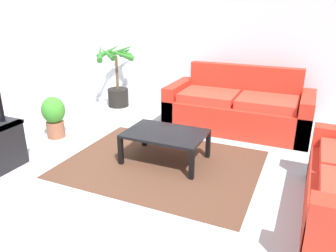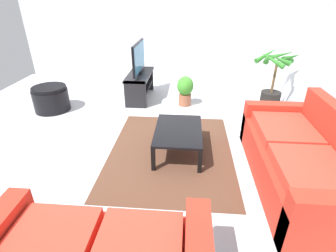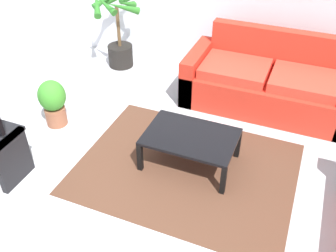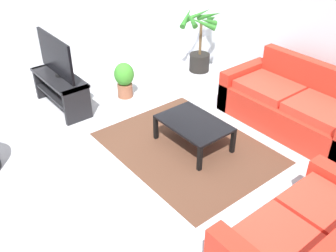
{
  "view_description": "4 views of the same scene",
  "coord_description": "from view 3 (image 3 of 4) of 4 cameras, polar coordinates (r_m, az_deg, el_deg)",
  "views": [
    {
      "loc": [
        1.69,
        -2.34,
        1.76
      ],
      "look_at": [
        0.3,
        0.81,
        0.47
      ],
      "focal_mm": 34.86,
      "sensor_mm": 36.0,
      "label": 1
    },
    {
      "loc": [
        3.29,
        0.97,
        2.02
      ],
      "look_at": [
        0.29,
        0.72,
        0.44
      ],
      "focal_mm": 27.54,
      "sensor_mm": 36.0,
      "label": 2
    },
    {
      "loc": [
        1.15,
        -1.98,
        2.7
      ],
      "look_at": [
        0.12,
        0.54,
        0.67
      ],
      "focal_mm": 40.22,
      "sensor_mm": 36.0,
      "label": 3
    },
    {
      "loc": [
        3.26,
        -1.99,
        2.97
      ],
      "look_at": [
        0.28,
        0.4,
        0.51
      ],
      "focal_mm": 40.67,
      "sensor_mm": 36.0,
      "label": 4
    }
  ],
  "objects": [
    {
      "name": "ground_plane",
      "position": [
        3.54,
        -5.26,
        -13.22
      ],
      "size": [
        6.6,
        6.6,
        0.0
      ],
      "primitive_type": "plane",
      "color": "#B2B2B7"
    },
    {
      "name": "coffee_table",
      "position": [
        3.82,
        3.44,
        -1.97
      ],
      "size": [
        0.92,
        0.63,
        0.36
      ],
      "color": "black",
      "rests_on": "ground"
    },
    {
      "name": "couch_main",
      "position": [
        4.91,
        14.98,
        6.11
      ],
      "size": [
        2.05,
        0.9,
        0.9
      ],
      "color": "red",
      "rests_on": "ground"
    },
    {
      "name": "potted_palm",
      "position": [
        5.69,
        -7.54,
        13.63
      ],
      "size": [
        0.79,
        0.74,
        1.11
      ],
      "color": "black",
      "rests_on": "ground"
    },
    {
      "name": "potted_plant_small",
      "position": [
        4.58,
        -17.04,
        3.63
      ],
      "size": [
        0.32,
        0.32,
        0.58
      ],
      "color": "brown",
      "rests_on": "ground"
    },
    {
      "name": "area_rug",
      "position": [
        3.95,
        2.79,
        -6.39
      ],
      "size": [
        2.2,
        1.7,
        0.01
      ],
      "primitive_type": "cube",
      "color": "#513323",
      "rests_on": "ground"
    }
  ]
}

